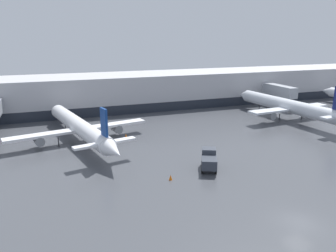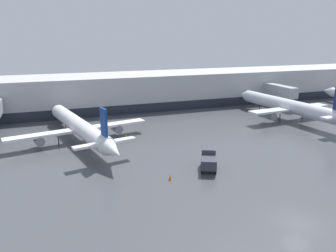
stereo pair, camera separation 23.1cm
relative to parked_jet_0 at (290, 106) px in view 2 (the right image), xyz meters
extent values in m
plane|color=#424449|center=(-28.03, -35.11, -3.33)|extent=(320.00, 320.00, 0.00)
cube|color=#B2B2B7|center=(-28.03, 26.89, 1.17)|extent=(160.00, 16.00, 9.00)
cube|color=#1E232D|center=(-28.03, 18.84, -2.13)|extent=(156.80, 0.10, 2.40)
cube|color=#9399A0|center=(7.47, 13.12, 1.27)|extent=(2.60, 11.55, 2.80)
cylinder|color=#3F4247|center=(7.47, 7.94, -1.73)|extent=(0.44, 0.44, 3.20)
cylinder|color=silver|center=(-0.06, 0.73, 0.07)|extent=(5.37, 28.58, 2.97)
cone|color=silver|center=(-1.41, 16.52, 0.07)|extent=(3.09, 3.49, 2.82)
cube|color=silver|center=(0.00, 0.02, -0.53)|extent=(21.37, 4.72, 0.44)
cylinder|color=slate|center=(-5.91, -0.48, -1.43)|extent=(1.90, 3.35, 1.63)
cylinder|color=slate|center=(5.91, 0.53, -1.43)|extent=(1.90, 3.35, 1.63)
cylinder|color=#2D2D33|center=(-0.85, 9.94, -2.30)|extent=(0.20, 0.20, 2.06)
cylinder|color=#2D2D33|center=(-3.32, -0.97, -2.30)|extent=(0.20, 0.20, 2.06)
cylinder|color=#2D2D33|center=(3.44, -0.40, -2.30)|extent=(0.20, 0.20, 2.06)
cone|color=silver|center=(26.73, 15.67, -0.37)|extent=(3.00, 3.33, 2.54)
cylinder|color=white|center=(-46.37, 1.36, -0.49)|extent=(8.59, 28.33, 2.85)
cone|color=white|center=(-49.59, 16.77, -0.49)|extent=(3.29, 3.62, 2.71)
cone|color=white|center=(-43.04, -14.60, -0.49)|extent=(3.38, 4.71, 2.56)
cube|color=white|center=(-46.23, 0.67, -1.06)|extent=(25.58, 7.48, 0.44)
cube|color=white|center=(-43.70, -11.40, -0.20)|extent=(9.81, 3.25, 0.35)
cube|color=navy|center=(-43.70, -11.40, 2.75)|extent=(0.77, 2.08, 4.77)
cylinder|color=slate|center=(-53.26, -0.80, -1.92)|extent=(2.05, 2.78, 1.57)
cylinder|color=slate|center=(-39.20, 2.14, -1.92)|extent=(2.05, 2.78, 1.57)
cylinder|color=#2D2D33|center=(-48.26, 10.38, -2.55)|extent=(0.20, 0.20, 1.56)
cylinder|color=#2D2D33|center=(-50.10, -0.86, -2.55)|extent=(0.20, 0.20, 1.56)
cylinder|color=#2D2D33|center=(-42.06, 0.82, -2.55)|extent=(0.20, 0.20, 1.56)
cube|color=#2D333D|center=(-30.69, -20.12, -1.93)|extent=(3.11, 3.44, 1.39)
cube|color=#333842|center=(-29.71, -18.07, -1.59)|extent=(2.55, 2.42, 2.07)
cylinder|color=black|center=(-30.54, -17.60, -2.98)|extent=(0.53, 0.74, 0.70)
cylinder|color=black|center=(-28.83, -18.42, -2.98)|extent=(0.53, 0.74, 0.70)
cylinder|color=black|center=(-31.76, -20.15, -2.98)|extent=(0.53, 0.74, 0.70)
cylinder|color=black|center=(-30.05, -20.97, -2.98)|extent=(0.53, 0.74, 0.70)
cone|color=orange|center=(-36.73, -20.69, -2.94)|extent=(0.45, 0.45, 0.77)
cone|color=orange|center=(-37.81, 0.39, -2.98)|extent=(0.44, 0.44, 0.70)
camera|label=1|loc=(-51.16, -58.40, 15.18)|focal=35.00mm
camera|label=2|loc=(-50.94, -58.48, 15.18)|focal=35.00mm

